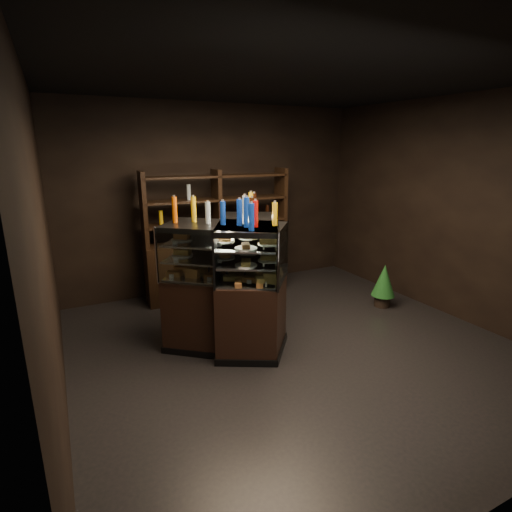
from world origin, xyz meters
The scene contains 7 objects.
ground centered at (0.00, 0.00, 0.00)m, with size 5.00×5.00×0.00m, color black.
room_shell centered at (0.00, 0.00, 1.94)m, with size 5.02×5.02×3.01m.
display_case centered at (-0.56, 0.42, 0.50)m, with size 1.71×1.54×1.51m.
food_display centered at (-0.56, 0.41, 1.12)m, with size 1.26×1.19×0.46m.
bottles_top centered at (-0.56, 0.42, 1.64)m, with size 1.09×1.05×0.30m.
potted_conifer centered at (1.85, 0.48, 0.42)m, with size 0.34×0.34×0.74m.
back_shelving centered at (-0.16, 2.05, 0.61)m, with size 2.28×0.55×2.00m.
Camera 1 is at (-2.37, -3.68, 2.34)m, focal length 28.00 mm.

